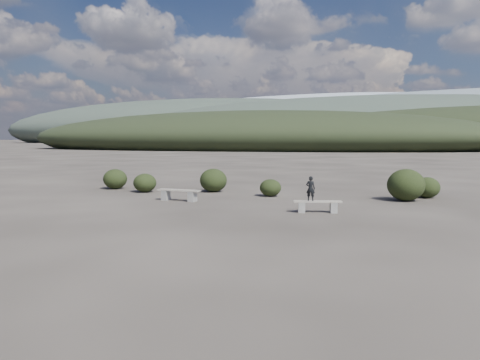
% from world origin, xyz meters
% --- Properties ---
extents(ground, '(1200.00, 1200.00, 0.00)m').
position_xyz_m(ground, '(0.00, 0.00, 0.00)').
color(ground, '#2B2622').
rests_on(ground, ground).
extents(bench_left, '(1.87, 0.53, 0.46)m').
position_xyz_m(bench_left, '(-2.62, 5.42, 0.28)').
color(bench_left, slate).
rests_on(bench_left, ground).
extents(bench_right, '(1.67, 0.71, 0.41)m').
position_xyz_m(bench_right, '(3.18, 4.06, 0.25)').
color(bench_right, slate).
rests_on(bench_right, ground).
extents(seated_person, '(0.31, 0.21, 0.84)m').
position_xyz_m(seated_person, '(2.94, 4.00, 0.83)').
color(seated_person, black).
rests_on(seated_person, bench_right).
extents(shrub_a, '(1.08, 1.08, 0.88)m').
position_xyz_m(shrub_a, '(-5.44, 7.75, 0.44)').
color(shrub_a, black).
rests_on(shrub_a, ground).
extents(shrub_b, '(1.29, 1.29, 1.10)m').
position_xyz_m(shrub_b, '(-2.41, 8.85, 0.55)').
color(shrub_b, black).
rests_on(shrub_b, ground).
extents(shrub_c, '(0.94, 0.94, 0.75)m').
position_xyz_m(shrub_c, '(0.58, 7.97, 0.38)').
color(shrub_c, black).
rests_on(shrub_c, ground).
extents(shrub_d, '(1.49, 1.49, 1.30)m').
position_xyz_m(shrub_d, '(6.18, 8.15, 0.65)').
color(shrub_d, black).
rests_on(shrub_d, ground).
extents(shrub_e, '(1.07, 1.07, 0.89)m').
position_xyz_m(shrub_e, '(7.08, 9.42, 0.45)').
color(shrub_e, black).
rests_on(shrub_e, ground).
extents(shrub_f, '(1.18, 1.18, 1.00)m').
position_xyz_m(shrub_f, '(-7.58, 8.60, 0.50)').
color(shrub_f, black).
rests_on(shrub_f, ground).
extents(mountain_ridges, '(500.00, 400.00, 56.00)m').
position_xyz_m(mountain_ridges, '(-7.48, 339.06, 10.84)').
color(mountain_ridges, black).
rests_on(mountain_ridges, ground).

